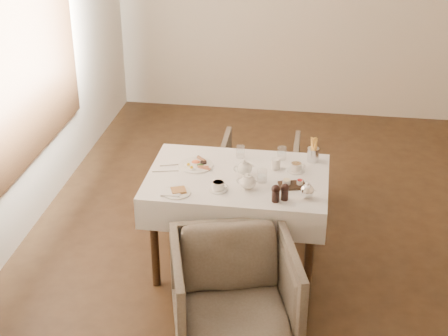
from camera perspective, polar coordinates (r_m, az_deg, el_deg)
room at (r=5.53m, az=-16.09°, el=11.25°), size 5.00×5.00×5.00m
table at (r=4.92m, az=1.12°, el=-1.83°), size 1.28×0.88×0.75m
armchair_near at (r=4.37m, az=0.86°, el=-10.50°), size 0.94×0.95×0.71m
armchair_far at (r=5.87m, az=2.98°, el=-0.44°), size 0.66×0.68×0.61m
breakfast_plate at (r=5.00m, az=-2.31°, el=0.28°), size 0.25×0.25×0.03m
side_plate at (r=4.64m, az=-4.06°, el=-2.02°), size 0.20×0.19×0.02m
teapot_centre at (r=4.85m, az=1.71°, el=0.07°), size 0.18×0.16×0.12m
teapot_front at (r=4.66m, az=2.01°, el=-1.08°), size 0.16×0.12×0.12m
creamer at (r=4.95m, az=4.32°, el=0.37°), size 0.09×0.09×0.08m
teacup_near at (r=4.66m, az=-0.47°, el=-1.54°), size 0.13×0.13×0.06m
teacup_far at (r=4.94m, az=6.01°, el=0.04°), size 0.13×0.13×0.06m
glass_left at (r=5.10m, az=1.38°, el=1.35°), size 0.07×0.07×0.09m
glass_mid at (r=4.76m, az=3.19°, el=-0.67°), size 0.08×0.08×0.10m
glass_right at (r=5.09m, az=4.83°, el=1.24°), size 0.08×0.08×0.09m
condiment_board at (r=4.74m, az=5.68°, el=-1.36°), size 0.21×0.17×0.05m
pepper_mill_left at (r=4.52m, az=4.32°, el=-2.10°), size 0.07×0.07×0.12m
pepper_mill_right at (r=4.55m, az=5.07°, el=-1.98°), size 0.07×0.07×0.12m
silver_pot at (r=4.58m, az=6.92°, el=-1.83°), size 0.14×0.12×0.12m
fries_cup at (r=5.07m, az=7.43°, el=1.41°), size 0.09×0.09×0.19m
cutlery_fork at (r=5.01m, az=-4.35°, el=0.24°), size 0.17×0.07×0.00m
cutlery_knife at (r=4.93m, az=-4.89°, el=-0.29°), size 0.19×0.06×0.00m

